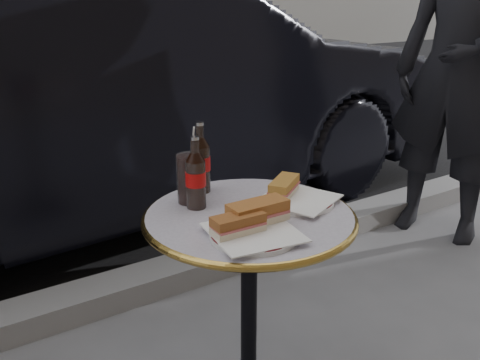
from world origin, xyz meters
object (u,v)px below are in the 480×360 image
plate_left (254,235)px  pedestrian (459,72)px  bistro_table (249,321)px  parked_car (115,95)px  cola_bottle_left (196,172)px  cola_bottle_right (200,157)px  cola_glass (189,178)px  plate_right (298,201)px

plate_left → pedestrian: (1.83, 0.73, 0.19)m
bistro_table → parked_car: bearing=80.4°
cola_bottle_left → cola_bottle_right: (0.08, 0.11, 0.00)m
cola_glass → parked_car: 1.79m
bistro_table → pedestrian: pedestrian is taller
cola_bottle_left → cola_glass: (0.00, 0.05, -0.03)m
bistro_table → cola_bottle_left: (-0.11, 0.12, 0.48)m
pedestrian → plate_right: bearing=-90.2°
plate_left → parked_car: 2.09m
plate_right → cola_bottle_right: (-0.20, 0.25, 0.11)m
plate_right → cola_bottle_right: cola_bottle_right is taller
cola_glass → parked_car: (0.43, 1.74, -0.06)m
plate_right → plate_left: bearing=-153.7°
cola_glass → parked_car: size_ratio=0.03×
bistro_table → parked_car: (0.32, 1.91, 0.38)m
cola_bottle_left → parked_car: bearing=76.5°
bistro_table → plate_right: (0.17, -0.01, 0.37)m
parked_car → plate_left: bearing=164.9°
plate_left → plate_right: same height
bistro_table → cola_glass: size_ratio=4.80×
cola_bottle_right → cola_glass: cola_bottle_right is taller
plate_right → bistro_table: bearing=174.9°
plate_right → cola_glass: (-0.27, 0.19, 0.07)m
plate_left → parked_car: bearing=78.9°
cola_glass → plate_right: bearing=-34.6°
cola_bottle_right → cola_glass: size_ratio=1.50×
cola_bottle_right → cola_glass: (-0.07, -0.06, -0.04)m
cola_glass → cola_bottle_left: bearing=-93.4°
cola_glass → parked_car: parked_car is taller
bistro_table → parked_car: 1.98m
pedestrian → plate_left: bearing=-89.5°
cola_bottle_right → pedestrian: bearing=11.3°
plate_left → bistro_table: bearing=59.7°
bistro_table → parked_car: parked_car is taller
cola_glass → pedestrian: pedestrian is taller
plate_right → parked_car: (0.16, 1.93, 0.01)m
plate_right → pedestrian: 1.70m
plate_right → cola_bottle_right: bearing=128.3°
cola_bottle_right → pedestrian: 1.81m
bistro_table → cola_bottle_left: 0.50m
cola_bottle_right → parked_car: (0.35, 1.68, -0.10)m
plate_left → cola_bottle_left: cola_bottle_left is taller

